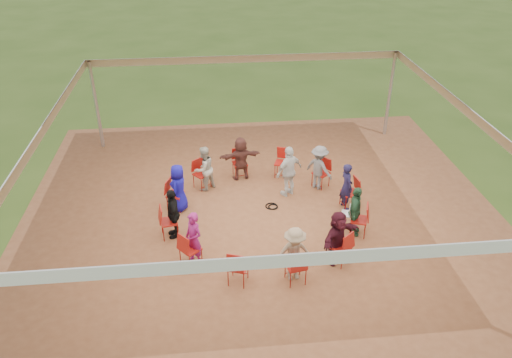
{
  "coord_description": "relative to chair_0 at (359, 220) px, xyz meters",
  "views": [
    {
      "loc": [
        -1.31,
        -10.92,
        7.72
      ],
      "look_at": [
        -0.17,
        0.3,
        1.13
      ],
      "focal_mm": 35.0,
      "sensor_mm": 36.0,
      "label": 1
    }
  ],
  "objects": [
    {
      "name": "standing_person",
      "position": [
        -1.47,
        2.1,
        0.32
      ],
      "size": [
        1.01,
        0.88,
        1.54
      ],
      "primitive_type": "imported",
      "rotation": [
        0.0,
        0.0,
        3.72
      ],
      "color": "silver",
      "rests_on": "ground"
    },
    {
      "name": "person_seated_7",
      "position": [
        -4.15,
        -0.69,
        0.24
      ],
      "size": [
        0.57,
        0.59,
        1.36
      ],
      "primitive_type": "imported",
      "rotation": [
        0.0,
        0.0,
        -0.87
      ],
      "color": "#8D1864",
      "rests_on": "ground"
    },
    {
      "name": "person_seated_5",
      "position": [
        -4.57,
        1.64,
        0.24
      ],
      "size": [
        0.58,
        0.75,
        1.36
      ],
      "primitive_type": "imported",
      "rotation": [
        0.0,
        0.0,
        -1.92
      ],
      "color": "#14109B",
      "rests_on": "ground"
    },
    {
      "name": "person_seated_3",
      "position": [
        -2.76,
        3.17,
        0.24
      ],
      "size": [
        1.33,
        0.69,
        1.36
      ],
      "primitive_type": "imported",
      "rotation": [
        0.0,
        0.0,
        -2.96
      ],
      "color": "brown",
      "rests_on": "ground"
    },
    {
      "name": "chair_9",
      "position": [
        -3.18,
        -1.5,
        0.0
      ],
      "size": [
        0.54,
        0.56,
        0.9
      ],
      "primitive_type": null,
      "rotation": [
        0.0,
        0.0,
        -0.34
      ],
      "color": "#A61710",
      "rests_on": "ground"
    },
    {
      "name": "person_seated_2",
      "position": [
        -0.53,
        2.37,
        0.24
      ],
      "size": [
        0.9,
        0.95,
        1.36
      ],
      "primitive_type": "imported",
      "rotation": [
        0.0,
        0.0,
        2.27
      ],
      "color": "slate",
      "rests_on": "ground"
    },
    {
      "name": "laptop",
      "position": [
        -0.26,
        0.09,
        0.2
      ],
      "size": [
        0.36,
        0.4,
        0.23
      ],
      "rotation": [
        0.0,
        0.0,
        1.23
      ],
      "color": "#B7B7BC",
      "rests_on": "ground"
    },
    {
      "name": "chair_10",
      "position": [
        -1.9,
        -1.61,
        0.0
      ],
      "size": [
        0.49,
        0.51,
        0.9
      ],
      "primitive_type": null,
      "rotation": [
        0.0,
        0.0,
        0.18
      ],
      "color": "#A61710",
      "rests_on": "ground"
    },
    {
      "name": "chair_5",
      "position": [
        -3.95,
        2.74,
        0.0
      ],
      "size": [
        0.6,
        0.61,
        0.9
      ],
      "primitive_type": null,
      "rotation": [
        0.0,
        0.0,
        -2.44
      ],
      "color": "#A61710",
      "rests_on": "ground"
    },
    {
      "name": "chair_7",
      "position": [
        -4.79,
        0.4,
        0.0
      ],
      "size": [
        0.51,
        0.49,
        0.9
      ],
      "primitive_type": null,
      "rotation": [
        0.0,
        0.0,
        -1.39
      ],
      "color": "#A61710",
      "rests_on": "ground"
    },
    {
      "name": "dirt_patch",
      "position": [
        -2.34,
        0.84,
        -0.44
      ],
      "size": [
        13.0,
        13.0,
        0.0
      ],
      "primitive_type": "plane",
      "color": "brown",
      "rests_on": "ground"
    },
    {
      "name": "ground",
      "position": [
        -2.34,
        0.84,
        -0.45
      ],
      "size": [
        80.0,
        80.0,
        0.0
      ],
      "primitive_type": "plane",
      "color": "#375219",
      "rests_on": "ground"
    },
    {
      "name": "chair_8",
      "position": [
        -4.24,
        -0.77,
        0.0
      ],
      "size": [
        0.61,
        0.6,
        0.9
      ],
      "primitive_type": null,
      "rotation": [
        0.0,
        0.0,
        -0.87
      ],
      "color": "#A61710",
      "rests_on": "ground"
    },
    {
      "name": "person_seated_6",
      "position": [
        -4.67,
        0.42,
        0.24
      ],
      "size": [
        0.54,
        0.86,
        1.36
      ],
      "primitive_type": "imported",
      "rotation": [
        0.0,
        0.0,
        -1.39
      ],
      "color": "black",
      "rests_on": "ground"
    },
    {
      "name": "tent",
      "position": [
        -2.34,
        0.84,
        1.92
      ],
      "size": [
        10.33,
        10.33,
        3.0
      ],
      "color": "#B2B2B7",
      "rests_on": "ground"
    },
    {
      "name": "person_seated_8",
      "position": [
        -1.92,
        -1.49,
        0.24
      ],
      "size": [
        0.94,
        0.59,
        1.36
      ],
      "primitive_type": "imported",
      "rotation": [
        0.0,
        0.0,
        0.18
      ],
      "color": "#977F62",
      "rests_on": "ground"
    },
    {
      "name": "chair_2",
      "position": [
        -0.44,
        2.45,
        0.0
      ],
      "size": [
        0.61,
        0.6,
        0.9
      ],
      "primitive_type": null,
      "rotation": [
        0.0,
        0.0,
        2.27
      ],
      "color": "#A61710",
      "rests_on": "ground"
    },
    {
      "name": "chair_6",
      "position": [
        -4.68,
        1.68,
        0.0
      ],
      "size": [
        0.56,
        0.54,
        0.9
      ],
      "primitive_type": null,
      "rotation": [
        0.0,
        0.0,
        -1.92
      ],
      "color": "#A61710",
      "rests_on": "ground"
    },
    {
      "name": "chair_3",
      "position": [
        -1.5,
        3.18,
        0.0
      ],
      "size": [
        0.54,
        0.56,
        0.9
      ],
      "primitive_type": null,
      "rotation": [
        0.0,
        0.0,
        2.8
      ],
      "color": "#A61710",
      "rests_on": "ground"
    },
    {
      "name": "person_seated_4",
      "position": [
        -3.87,
        2.65,
        0.24
      ],
      "size": [
        0.75,
        0.72,
        1.36
      ],
      "primitive_type": "imported",
      "rotation": [
        0.0,
        0.0,
        -2.44
      ],
      "color": "#B3B09D",
      "rests_on": "ground"
    },
    {
      "name": "cable_coil",
      "position": [
        -2.02,
        1.47,
        -0.43
      ],
      "size": [
        0.46,
        0.46,
        0.03
      ],
      "rotation": [
        0.0,
        0.0,
        0.42
      ],
      "color": "black",
      "rests_on": "ground"
    },
    {
      "name": "chair_1",
      "position": [
        0.11,
        1.28,
        0.0
      ],
      "size": [
        0.51,
        0.49,
        0.9
      ],
      "primitive_type": null,
      "rotation": [
        0.0,
        0.0,
        1.75
      ],
      "color": "#A61710",
      "rests_on": "ground"
    },
    {
      "name": "chair_11",
      "position": [
        -0.73,
        -1.06,
        0.0
      ],
      "size": [
        0.6,
        0.61,
        0.9
      ],
      "primitive_type": null,
      "rotation": [
        0.0,
        0.0,
        0.7
      ],
      "color": "#A61710",
      "rests_on": "ground"
    },
    {
      "name": "chair_4",
      "position": [
        -2.78,
        3.29,
        0.0
      ],
      "size": [
        0.49,
        0.51,
        0.9
      ],
      "primitive_type": null,
      "rotation": [
        0.0,
        0.0,
        -2.96
      ],
      "color": "#A61710",
      "rests_on": "ground"
    },
    {
      "name": "chair_0",
      "position": [
        0.0,
        0.0,
        0.0
      ],
      "size": [
        0.56,
        0.54,
        0.9
      ],
      "primitive_type": null,
      "rotation": [
        0.0,
        0.0,
        1.23
      ],
      "color": "#A61710",
      "rests_on": "ground"
    },
    {
      "name": "person_seated_0",
      "position": [
        -0.11,
        0.04,
        0.24
      ],
      "size": [
        0.66,
        0.89,
        1.36
      ],
      "primitive_type": "imported",
      "rotation": [
        0.0,
        0.0,
        1.23
      ],
      "color": "#285235",
      "rests_on": "ground"
    },
    {
      "name": "person_seated_9",
      "position": [
        -0.81,
        -0.97,
        0.24
      ],
      "size": [
        1.27,
        1.18,
        1.36
      ],
      "primitive_type": "imported",
      "rotation": [
        0.0,
        0.0,
        0.7
      ],
      "color": "#40111E",
      "rests_on": "ground"
    },
    {
      "name": "person_seated_1",
      "position": [
        -0.01,
        1.26,
        0.24
      ],
      "size": [
        0.41,
        0.55,
        1.36
      ],
      "primitive_type": "imported",
      "rotation": [
        0.0,
        0.0,
        1.75
      ],
      "color": "#191638",
      "rests_on": "ground"
    }
  ]
}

